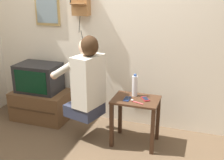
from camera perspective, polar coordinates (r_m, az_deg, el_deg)
name	(u,v)px	position (r m, az deg, el deg)	size (l,w,h in m)	color
wall_back	(113,24)	(3.48, 0.25, 11.34)	(6.80, 0.05, 2.55)	silver
side_table	(136,110)	(3.14, 4.82, -6.08)	(0.51, 0.37, 0.55)	#422819
person	(87,80)	(3.12, -5.19, -0.02)	(0.59, 0.48, 0.93)	#2D3347
tv_stand	(42,105)	(3.91, -14.05, -4.88)	(0.74, 0.48, 0.39)	brown
television	(39,78)	(3.81, -14.65, 0.48)	(0.55, 0.39, 0.37)	#232326
framed_picture	(47,7)	(3.80, -13.06, 14.28)	(0.35, 0.03, 0.47)	tan
cell_phone_held	(127,99)	(3.06, 3.07, -3.85)	(0.06, 0.12, 0.01)	navy
cell_phone_spare	(145,99)	(3.08, 6.81, -3.83)	(0.12, 0.14, 0.01)	maroon
water_bottle	(135,86)	(3.13, 4.66, -1.16)	(0.06, 0.06, 0.25)	silver
toothbrush	(136,102)	(2.99, 4.92, -4.46)	(0.15, 0.06, 0.02)	#D83F4C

